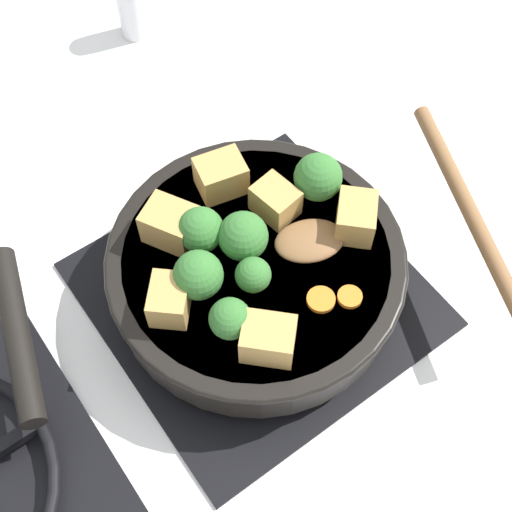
# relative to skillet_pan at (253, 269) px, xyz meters

# --- Properties ---
(ground_plane) EXTENTS (2.40, 2.40, 0.00)m
(ground_plane) POSITION_rel_skillet_pan_xyz_m (-0.00, -0.00, -0.06)
(ground_plane) COLOR white
(front_burner_grate) EXTENTS (0.31, 0.31, 0.03)m
(front_burner_grate) POSITION_rel_skillet_pan_xyz_m (-0.00, -0.00, -0.04)
(front_burner_grate) COLOR black
(front_burner_grate) RESTS_ON ground_plane
(skillet_pan) EXTENTS (0.30, 0.40, 0.05)m
(skillet_pan) POSITION_rel_skillet_pan_xyz_m (0.00, 0.00, 0.00)
(skillet_pan) COLOR black
(skillet_pan) RESTS_ON front_burner_grate
(wooden_spoon) EXTENTS (0.24, 0.24, 0.02)m
(wooden_spoon) POSITION_rel_skillet_pan_xyz_m (-0.06, -0.14, 0.03)
(wooden_spoon) COLOR brown
(wooden_spoon) RESTS_ON skillet_pan
(tofu_cube_center_large) EXTENTS (0.05, 0.04, 0.03)m
(tofu_cube_center_large) POSITION_rel_skillet_pan_xyz_m (0.03, -0.05, 0.04)
(tofu_cube_center_large) COLOR tan
(tofu_cube_center_large) RESTS_ON skillet_pan
(tofu_cube_near_handle) EXTENTS (0.06, 0.06, 0.04)m
(tofu_cube_near_handle) POSITION_rel_skillet_pan_xyz_m (0.07, 0.05, 0.04)
(tofu_cube_near_handle) COLOR tan
(tofu_cube_near_handle) RESTS_ON skillet_pan
(tofu_cube_east_chunk) EXTENTS (0.05, 0.05, 0.03)m
(tofu_cube_east_chunk) POSITION_rel_skillet_pan_xyz_m (0.00, 0.09, 0.04)
(tofu_cube_east_chunk) COLOR tan
(tofu_cube_east_chunk) RESTS_ON skillet_pan
(tofu_cube_west_chunk) EXTENTS (0.06, 0.06, 0.04)m
(tofu_cube_west_chunk) POSITION_rel_skillet_pan_xyz_m (-0.03, -0.10, 0.04)
(tofu_cube_west_chunk) COLOR tan
(tofu_cube_west_chunk) RESTS_ON skillet_pan
(tofu_cube_back_piece) EXTENTS (0.06, 0.06, 0.04)m
(tofu_cube_back_piece) POSITION_rel_skillet_pan_xyz_m (-0.08, 0.04, 0.04)
(tofu_cube_back_piece) COLOR tan
(tofu_cube_back_piece) RESTS_ON skillet_pan
(tofu_cube_front_piece) EXTENTS (0.05, 0.05, 0.04)m
(tofu_cube_front_piece) POSITION_rel_skillet_pan_xyz_m (0.09, -0.02, 0.04)
(tofu_cube_front_piece) COLOR tan
(tofu_cube_front_piece) RESTS_ON skillet_pan
(broccoli_floret_near_spoon) EXTENTS (0.05, 0.05, 0.05)m
(broccoli_floret_near_spoon) POSITION_rel_skillet_pan_xyz_m (0.01, 0.00, 0.05)
(broccoli_floret_near_spoon) COLOR #709956
(broccoli_floret_near_spoon) RESTS_ON skillet_pan
(broccoli_floret_center_top) EXTENTS (0.05, 0.05, 0.05)m
(broccoli_floret_center_top) POSITION_rel_skillet_pan_xyz_m (-0.01, 0.06, 0.05)
(broccoli_floret_center_top) COLOR #709956
(broccoli_floret_center_top) RESTS_ON skillet_pan
(broccoli_floret_east_rim) EXTENTS (0.05, 0.05, 0.05)m
(broccoli_floret_east_rim) POSITION_rel_skillet_pan_xyz_m (0.02, -0.09, 0.05)
(broccoli_floret_east_rim) COLOR #709956
(broccoli_floret_east_rim) RESTS_ON skillet_pan
(broccoli_floret_west_rim) EXTENTS (0.04, 0.04, 0.04)m
(broccoli_floret_west_rim) POSITION_rel_skillet_pan_xyz_m (-0.05, 0.06, 0.05)
(broccoli_floret_west_rim) COLOR #709956
(broccoli_floret_west_rim) RESTS_ON skillet_pan
(broccoli_floret_north_edge) EXTENTS (0.03, 0.03, 0.04)m
(broccoli_floret_north_edge) POSITION_rel_skillet_pan_xyz_m (-0.03, 0.02, 0.05)
(broccoli_floret_north_edge) COLOR #709956
(broccoli_floret_north_edge) RESTS_ON skillet_pan
(broccoli_floret_south_cluster) EXTENTS (0.04, 0.04, 0.05)m
(broccoli_floret_south_cluster) POSITION_rel_skillet_pan_xyz_m (0.04, 0.03, 0.05)
(broccoli_floret_south_cluster) COLOR #709956
(broccoli_floret_south_cluster) RESTS_ON skillet_pan
(carrot_slice_orange_thin) EXTENTS (0.02, 0.02, 0.01)m
(carrot_slice_orange_thin) POSITION_rel_skillet_pan_xyz_m (-0.09, -0.05, 0.03)
(carrot_slice_orange_thin) COLOR orange
(carrot_slice_orange_thin) RESTS_ON skillet_pan
(carrot_slice_near_center) EXTENTS (0.03, 0.03, 0.01)m
(carrot_slice_near_center) POSITION_rel_skillet_pan_xyz_m (-0.07, -0.02, 0.03)
(carrot_slice_near_center) COLOR orange
(carrot_slice_near_center) RESTS_ON skillet_pan
(salt_shaker) EXTENTS (0.04, 0.04, 0.09)m
(salt_shaker) POSITION_rel_skillet_pan_xyz_m (0.41, -0.10, -0.01)
(salt_shaker) COLOR white
(salt_shaker) RESTS_ON ground_plane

